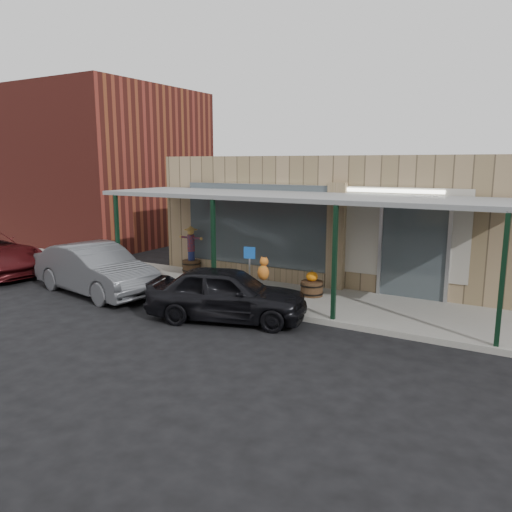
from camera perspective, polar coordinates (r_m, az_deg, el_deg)
The scene contains 10 objects.
ground at distance 11.71m, azimuth -3.57°, elevation -9.31°, with size 120.00×120.00×0.00m, color black.
sidewalk at distance 14.67m, azimuth 4.30°, elevation -4.87°, with size 40.00×3.20×0.15m, color gray.
storefront at distance 18.45m, azimuth 10.63°, elevation 4.55°, with size 12.00×6.25×4.20m.
awning at distance 14.13m, azimuth 4.39°, elevation 6.63°, with size 12.00×3.00×3.04m.
block_buildings_near at distance 18.79m, azimuth 17.75°, elevation 9.46°, with size 61.00×8.00×8.00m.
barrel_scarecrow at distance 17.83m, azimuth -7.40°, elevation -0.05°, with size 1.01×0.66×1.66m.
barrel_pumpkin at distance 14.69m, azimuth 6.40°, elevation -3.49°, with size 0.78×0.78×0.77m.
handicap_sign at distance 13.74m, azimuth -0.74°, elevation -1.26°, with size 0.32×0.08×1.57m.
parked_sedan at distance 12.78m, azimuth -3.32°, elevation -4.30°, with size 4.40×2.80×1.57m.
car_grey at distance 16.08m, azimuth -17.88°, elevation -1.45°, with size 1.62×4.65×1.53m, color #55575D.
Camera 1 is at (6.15, -9.12, 3.99)m, focal length 35.00 mm.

